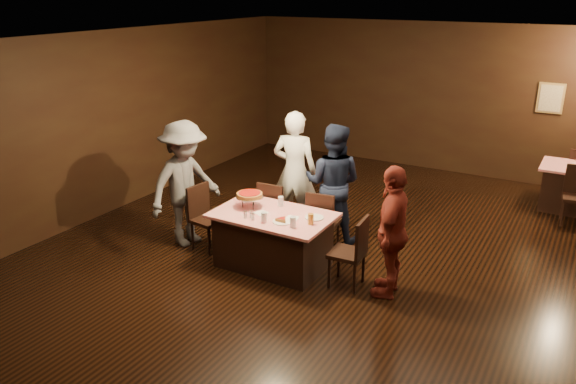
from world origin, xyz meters
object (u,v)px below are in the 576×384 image
(pizza_stand, at_px, (250,195))
(glass_amber, at_px, (311,219))
(diner_grey_knit, at_px, (185,184))
(chair_end_left, at_px, (208,218))
(glass_front_right, at_px, (293,222))
(main_table, at_px, (273,240))
(diner_red_shirt, at_px, (392,232))
(chair_far_right, at_px, (324,221))
(glass_front_left, at_px, (264,217))
(diner_navy_hoodie, at_px, (333,183))
(chair_end_right, at_px, (347,252))
(diner_white_jacket, at_px, (295,171))
(plate_empty, at_px, (314,218))
(glass_back, at_px, (281,201))
(chair_far_left, at_px, (276,211))

(pizza_stand, distance_m, glass_amber, 1.01)
(glass_amber, bearing_deg, diner_grey_knit, 178.42)
(chair_end_left, relative_size, glass_front_right, 6.79)
(main_table, distance_m, pizza_stand, 0.70)
(diner_red_shirt, distance_m, glass_amber, 1.05)
(chair_far_right, bearing_deg, glass_front_left, 64.06)
(diner_navy_hoodie, xyz_separation_m, glass_front_left, (-0.27, -1.50, -0.06))
(chair_end_left, distance_m, glass_front_right, 1.61)
(diner_red_shirt, distance_m, pizza_stand, 2.05)
(main_table, relative_size, chair_end_right, 1.68)
(chair_far_right, xyz_separation_m, diner_white_jacket, (-0.78, 0.55, 0.47))
(diner_grey_knit, bearing_deg, chair_far_right, -56.35)
(main_table, relative_size, glass_front_right, 11.43)
(diner_navy_hoodie, distance_m, plate_empty, 1.08)
(glass_amber, height_order, glass_back, same)
(chair_far_left, xyz_separation_m, chair_far_right, (0.80, 0.00, 0.00))
(chair_far_left, bearing_deg, plate_empty, 144.86)
(glass_back, bearing_deg, diner_white_jacket, 108.52)
(diner_navy_hoodie, xyz_separation_m, diner_red_shirt, (1.33, -1.11, -0.06))
(glass_front_right, xyz_separation_m, glass_amber, (0.15, 0.20, 0.00))
(main_table, xyz_separation_m, chair_far_left, (-0.40, 0.75, 0.09))
(pizza_stand, bearing_deg, glass_amber, -5.71)
(main_table, height_order, diner_navy_hoodie, diner_navy_hoodie)
(diner_navy_hoodie, xyz_separation_m, pizza_stand, (-0.72, -1.15, 0.05))
(diner_navy_hoodie, bearing_deg, glass_amber, 92.72)
(chair_far_right, bearing_deg, diner_white_jacket, -42.49)
(pizza_stand, bearing_deg, diner_white_jacket, 89.30)
(diner_red_shirt, height_order, glass_amber, diner_red_shirt)
(chair_far_right, relative_size, chair_end_right, 1.00)
(diner_red_shirt, bearing_deg, glass_front_right, -82.79)
(pizza_stand, xyz_separation_m, glass_back, (0.35, 0.25, -0.11))
(diner_white_jacket, xyz_separation_m, diner_grey_knit, (-1.11, -1.29, -0.01))
(main_table, relative_size, chair_far_right, 1.68)
(chair_far_left, height_order, glass_front_right, chair_far_left)
(glass_front_left, distance_m, glass_back, 0.61)
(chair_far_right, xyz_separation_m, pizza_stand, (-0.80, -0.70, 0.48))
(diner_navy_hoodie, height_order, glass_front_left, diner_navy_hoodie)
(chair_end_left, distance_m, diner_white_jacket, 1.56)
(chair_end_right, relative_size, diner_grey_knit, 0.51)
(diner_red_shirt, height_order, glass_back, diner_red_shirt)
(chair_end_right, bearing_deg, diner_grey_knit, -93.68)
(diner_grey_knit, relative_size, diner_red_shirt, 1.11)
(chair_far_left, height_order, plate_empty, chair_far_left)
(plate_empty, bearing_deg, diner_grey_knit, -176.03)
(plate_empty, bearing_deg, glass_amber, -75.96)
(glass_front_left, bearing_deg, glass_back, 99.46)
(chair_end_left, height_order, glass_front_left, chair_end_left)
(diner_white_jacket, height_order, glass_front_left, diner_white_jacket)
(glass_back, bearing_deg, plate_empty, -14.04)
(glass_front_left, distance_m, glass_amber, 0.60)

